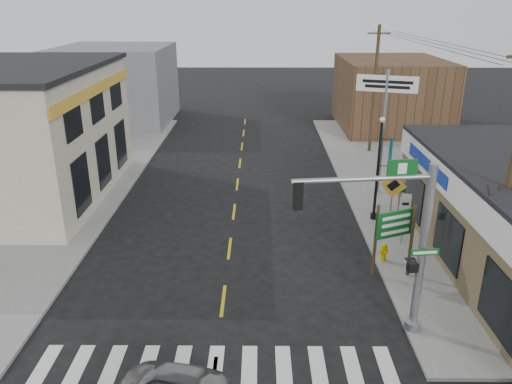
{
  "coord_description": "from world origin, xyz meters",
  "views": [
    {
      "loc": [
        1.28,
        -11.15,
        9.98
      ],
      "look_at": [
        1.14,
        7.49,
        2.8
      ],
      "focal_mm": 35.0,
      "sensor_mm": 36.0,
      "label": 1
    }
  ],
  "objects_px": {
    "dance_center_sign": "(385,102)",
    "utility_pole_far": "(374,89)",
    "traffic_signal_pole": "(402,233)",
    "guide_sign": "(395,231)",
    "lamp_post": "(380,162)",
    "fire_hydrant": "(384,251)",
    "utility_pole_near": "(511,175)"
  },
  "relations": [
    {
      "from": "lamp_post",
      "to": "utility_pole_near",
      "type": "xyz_separation_m",
      "value": [
        2.65,
        -6.58,
        1.64
      ]
    },
    {
      "from": "dance_center_sign",
      "to": "utility_pole_far",
      "type": "relative_size",
      "value": 0.78
    },
    {
      "from": "lamp_post",
      "to": "utility_pole_far",
      "type": "relative_size",
      "value": 0.59
    },
    {
      "from": "guide_sign",
      "to": "utility_pole_far",
      "type": "distance_m",
      "value": 17.37
    },
    {
      "from": "dance_center_sign",
      "to": "utility_pole_near",
      "type": "xyz_separation_m",
      "value": [
        1.72,
        -10.25,
        -0.44
      ]
    },
    {
      "from": "lamp_post",
      "to": "guide_sign",
      "type": "bearing_deg",
      "value": -115.44
    },
    {
      "from": "dance_center_sign",
      "to": "lamp_post",
      "type": "bearing_deg",
      "value": -85.83
    },
    {
      "from": "dance_center_sign",
      "to": "fire_hydrant",
      "type": "bearing_deg",
      "value": -82.37
    },
    {
      "from": "guide_sign",
      "to": "utility_pole_near",
      "type": "height_order",
      "value": "utility_pole_near"
    },
    {
      "from": "dance_center_sign",
      "to": "utility_pole_near",
      "type": "distance_m",
      "value": 10.41
    },
    {
      "from": "traffic_signal_pole",
      "to": "utility_pole_near",
      "type": "relative_size",
      "value": 0.65
    },
    {
      "from": "fire_hydrant",
      "to": "dance_center_sign",
      "type": "height_order",
      "value": "dance_center_sign"
    },
    {
      "from": "utility_pole_near",
      "to": "utility_pole_far",
      "type": "bearing_deg",
      "value": 96.63
    },
    {
      "from": "guide_sign",
      "to": "dance_center_sign",
      "type": "height_order",
      "value": "dance_center_sign"
    },
    {
      "from": "fire_hydrant",
      "to": "lamp_post",
      "type": "xyz_separation_m",
      "value": [
        0.55,
        4.15,
        2.47
      ]
    },
    {
      "from": "fire_hydrant",
      "to": "dance_center_sign",
      "type": "distance_m",
      "value": 9.17
    },
    {
      "from": "traffic_signal_pole",
      "to": "guide_sign",
      "type": "xyz_separation_m",
      "value": [
        0.78,
        3.34,
        -1.54
      ]
    },
    {
      "from": "utility_pole_near",
      "to": "utility_pole_far",
      "type": "height_order",
      "value": "utility_pole_near"
    },
    {
      "from": "utility_pole_near",
      "to": "utility_pole_far",
      "type": "relative_size",
      "value": 1.05
    },
    {
      "from": "utility_pole_near",
      "to": "utility_pole_far",
      "type": "distance_m",
      "value": 18.27
    },
    {
      "from": "guide_sign",
      "to": "lamp_post",
      "type": "distance_m",
      "value": 5.42
    },
    {
      "from": "traffic_signal_pole",
      "to": "fire_hydrant",
      "type": "height_order",
      "value": "traffic_signal_pole"
    },
    {
      "from": "traffic_signal_pole",
      "to": "guide_sign",
      "type": "height_order",
      "value": "traffic_signal_pole"
    },
    {
      "from": "traffic_signal_pole",
      "to": "lamp_post",
      "type": "xyz_separation_m",
      "value": [
        1.33,
        8.63,
        -0.52
      ]
    },
    {
      "from": "traffic_signal_pole",
      "to": "utility_pole_near",
      "type": "bearing_deg",
      "value": 20.5
    },
    {
      "from": "dance_center_sign",
      "to": "utility_pole_far",
      "type": "bearing_deg",
      "value": 99.76
    },
    {
      "from": "utility_pole_far",
      "to": "lamp_post",
      "type": "bearing_deg",
      "value": -98.35
    },
    {
      "from": "fire_hydrant",
      "to": "utility_pole_near",
      "type": "xyz_separation_m",
      "value": [
        3.2,
        -2.43,
        4.11
      ]
    },
    {
      "from": "guide_sign",
      "to": "fire_hydrant",
      "type": "xyz_separation_m",
      "value": [
        0.0,
        1.15,
        -1.45
      ]
    },
    {
      "from": "dance_center_sign",
      "to": "utility_pole_near",
      "type": "bearing_deg",
      "value": -62.14
    },
    {
      "from": "dance_center_sign",
      "to": "utility_pole_far",
      "type": "distance_m",
      "value": 8.13
    },
    {
      "from": "fire_hydrant",
      "to": "utility_pole_far",
      "type": "xyz_separation_m",
      "value": [
        2.68,
        15.83,
        3.9
      ]
    }
  ]
}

